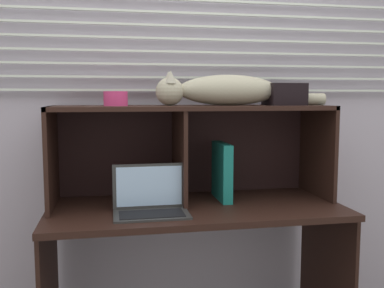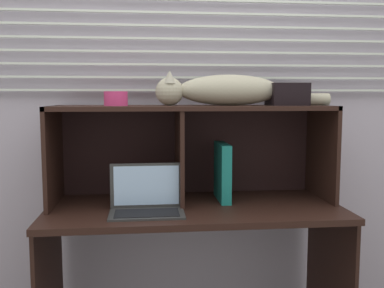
{
  "view_description": "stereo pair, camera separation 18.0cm",
  "coord_description": "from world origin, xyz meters",
  "px_view_note": "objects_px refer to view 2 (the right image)",
  "views": [
    {
      "loc": [
        -0.42,
        -1.9,
        1.27
      ],
      "look_at": [
        0.0,
        0.29,
        1.02
      ],
      "focal_mm": 40.69,
      "sensor_mm": 36.0,
      "label": 1
    },
    {
      "loc": [
        -0.24,
        -1.92,
        1.27
      ],
      "look_at": [
        0.0,
        0.29,
        1.02
      ],
      "focal_mm": 40.69,
      "sensor_mm": 36.0,
      "label": 2
    }
  ],
  "objects_px": {
    "book_stack": "(137,197)",
    "small_basket": "(116,99)",
    "binder_upright": "(222,172)",
    "storage_box": "(287,94)",
    "laptop": "(147,202)",
    "cat": "(224,91)"
  },
  "relations": [
    {
      "from": "laptop",
      "to": "small_basket",
      "type": "xyz_separation_m",
      "value": [
        -0.15,
        0.21,
        0.48
      ]
    },
    {
      "from": "small_basket",
      "to": "storage_box",
      "type": "distance_m",
      "value": 0.88
    },
    {
      "from": "cat",
      "to": "binder_upright",
      "type": "xyz_separation_m",
      "value": [
        -0.0,
        0.0,
        -0.42
      ]
    },
    {
      "from": "binder_upright",
      "to": "storage_box",
      "type": "bearing_deg",
      "value": 0.0
    },
    {
      "from": "small_basket",
      "to": "storage_box",
      "type": "relative_size",
      "value": 0.62
    },
    {
      "from": "laptop",
      "to": "book_stack",
      "type": "xyz_separation_m",
      "value": [
        -0.05,
        0.22,
        -0.03
      ]
    },
    {
      "from": "cat",
      "to": "small_basket",
      "type": "distance_m",
      "value": 0.55
    },
    {
      "from": "binder_upright",
      "to": "small_basket",
      "type": "bearing_deg",
      "value": 180.0
    },
    {
      "from": "storage_box",
      "to": "laptop",
      "type": "bearing_deg",
      "value": -163.72
    },
    {
      "from": "cat",
      "to": "small_basket",
      "type": "height_order",
      "value": "cat"
    },
    {
      "from": "cat",
      "to": "binder_upright",
      "type": "distance_m",
      "value": 0.42
    },
    {
      "from": "cat",
      "to": "laptop",
      "type": "height_order",
      "value": "cat"
    },
    {
      "from": "cat",
      "to": "storage_box",
      "type": "distance_m",
      "value": 0.33
    },
    {
      "from": "storage_box",
      "to": "binder_upright",
      "type": "bearing_deg",
      "value": 180.0
    },
    {
      "from": "laptop",
      "to": "book_stack",
      "type": "relative_size",
      "value": 1.64
    },
    {
      "from": "binder_upright",
      "to": "storage_box",
      "type": "height_order",
      "value": "storage_box"
    },
    {
      "from": "book_stack",
      "to": "small_basket",
      "type": "distance_m",
      "value": 0.52
    },
    {
      "from": "binder_upright",
      "to": "storage_box",
      "type": "xyz_separation_m",
      "value": [
        0.34,
        0.0,
        0.4
      ]
    },
    {
      "from": "book_stack",
      "to": "small_basket",
      "type": "xyz_separation_m",
      "value": [
        -0.1,
        -0.0,
        0.51
      ]
    },
    {
      "from": "book_stack",
      "to": "cat",
      "type": "bearing_deg",
      "value": -0.58
    },
    {
      "from": "laptop",
      "to": "book_stack",
      "type": "bearing_deg",
      "value": 102.73
    },
    {
      "from": "laptop",
      "to": "cat",
      "type": "bearing_deg",
      "value": 28.15
    }
  ]
}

